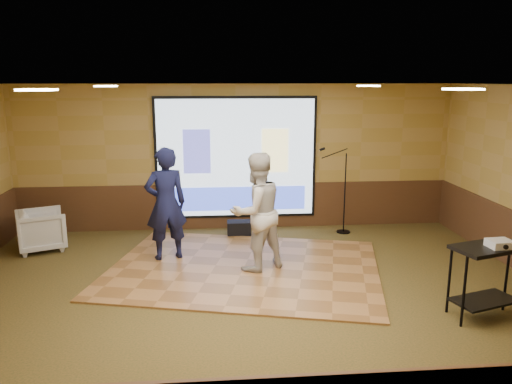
{
  "coord_description": "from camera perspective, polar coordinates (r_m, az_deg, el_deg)",
  "views": [
    {
      "loc": [
        -0.47,
        -6.71,
        3.06
      ],
      "look_at": [
        0.21,
        1.11,
        1.3
      ],
      "focal_mm": 35.0,
      "sensor_mm": 36.0,
      "label": 1
    }
  ],
  "objects": [
    {
      "name": "ground",
      "position": [
        7.39,
        -0.89,
        -11.82
      ],
      "size": [
        9.0,
        9.0,
        0.0
      ],
      "primitive_type": "plane",
      "color": "#2D3317",
      "rests_on": "ground"
    },
    {
      "name": "room_shell",
      "position": [
        6.8,
        -0.95,
        4.46
      ],
      "size": [
        9.04,
        7.04,
        3.02
      ],
      "color": "#AF8E49",
      "rests_on": "ground"
    },
    {
      "name": "wainscot_back",
      "position": [
        10.53,
        -2.25,
        -1.59
      ],
      "size": [
        9.0,
        0.04,
        0.95
      ],
      "primitive_type": "cube",
      "color": "#4C2E19",
      "rests_on": "ground"
    },
    {
      "name": "projector_screen",
      "position": [
        10.29,
        -2.28,
        3.75
      ],
      "size": [
        3.32,
        0.06,
        2.52
      ],
      "color": "black",
      "rests_on": "room_shell"
    },
    {
      "name": "downlight_nw",
      "position": [
        8.69,
        -16.79,
        11.51
      ],
      "size": [
        0.32,
        0.32,
        0.02
      ],
      "primitive_type": "cube",
      "color": "#FFEEBF",
      "rests_on": "room_shell"
    },
    {
      "name": "downlight_ne",
      "position": [
        8.92,
        12.72,
        11.75
      ],
      "size": [
        0.32,
        0.32,
        0.02
      ],
      "primitive_type": "cube",
      "color": "#FFEEBF",
      "rests_on": "room_shell"
    },
    {
      "name": "downlight_sw",
      "position": [
        5.5,
        -23.74,
        10.64
      ],
      "size": [
        0.32,
        0.32,
        0.02
      ],
      "primitive_type": "cube",
      "color": "#FFEEBF",
      "rests_on": "room_shell"
    },
    {
      "name": "downlight_se",
      "position": [
        5.86,
        22.57,
        10.8
      ],
      "size": [
        0.32,
        0.32,
        0.02
      ],
      "primitive_type": "cube",
      "color": "#FFEEBF",
      "rests_on": "room_shell"
    },
    {
      "name": "dance_floor",
      "position": [
        8.39,
        -1.36,
        -8.66
      ],
      "size": [
        5.04,
        4.28,
        0.03
      ],
      "primitive_type": "cube",
      "rotation": [
        0.0,
        0.0,
        -0.24
      ],
      "color": "#9C6A39",
      "rests_on": "ground"
    },
    {
      "name": "player_left",
      "position": [
        8.64,
        -10.26,
        -1.33
      ],
      "size": [
        0.82,
        0.66,
        1.95
      ],
      "primitive_type": "imported",
      "rotation": [
        0.0,
        0.0,
        3.45
      ],
      "color": "#13163C",
      "rests_on": "dance_floor"
    },
    {
      "name": "player_right",
      "position": [
        8.03,
        0.05,
        -2.28
      ],
      "size": [
        1.17,
        1.09,
        1.92
      ],
      "primitive_type": "imported",
      "rotation": [
        0.0,
        0.0,
        3.64
      ],
      "color": "beige",
      "rests_on": "dance_floor"
    },
    {
      "name": "av_table",
      "position": [
        7.16,
        24.97,
        -7.81
      ],
      "size": [
        0.95,
        0.5,
        1.0
      ],
      "rotation": [
        0.0,
        0.0,
        0.3
      ],
      "color": "black",
      "rests_on": "ground"
    },
    {
      "name": "projector",
      "position": [
        7.04,
        26.1,
        -5.33
      ],
      "size": [
        0.31,
        0.26,
        0.1
      ],
      "primitive_type": "cube",
      "rotation": [
        0.0,
        0.0,
        0.07
      ],
      "color": "silver",
      "rests_on": "av_table"
    },
    {
      "name": "mic_stand",
      "position": [
        10.33,
        9.74,
        -1.95
      ],
      "size": [
        0.7,
        0.28,
        1.77
      ],
      "rotation": [
        0.0,
        0.0,
        0.43
      ],
      "color": "black",
      "rests_on": "ground"
    },
    {
      "name": "banquet_chair",
      "position": [
        10.0,
        -23.3,
        -4.02
      ],
      "size": [
        1.06,
        1.05,
        0.75
      ],
      "primitive_type": "imported",
      "rotation": [
        0.0,
        0.0,
        1.96
      ],
      "color": "gray",
      "rests_on": "ground"
    },
    {
      "name": "duffel_bag",
      "position": [
        10.09,
        -1.96,
        -4.17
      ],
      "size": [
        0.47,
        0.32,
        0.29
      ],
      "primitive_type": "cube",
      "rotation": [
        0.0,
        0.0,
        -0.01
      ],
      "color": "black",
      "rests_on": "ground"
    }
  ]
}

